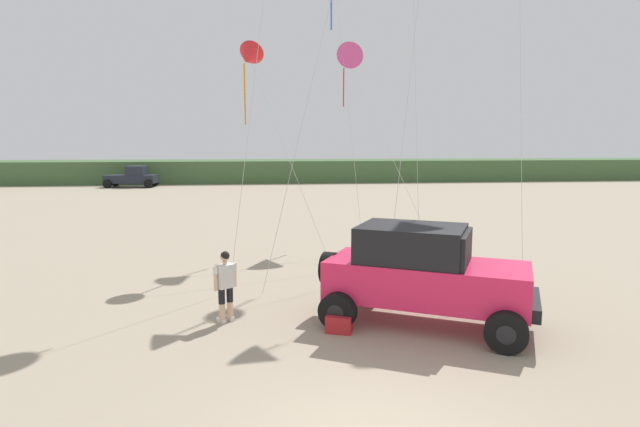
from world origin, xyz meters
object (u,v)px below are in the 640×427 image
Objects in this scene: jeep at (423,273)px; kite_purple_stunt at (347,59)px; person_watching at (225,282)px; cooler_box at (339,324)px; kite_orange_streamer at (249,58)px; distant_pickup at (133,177)px.

kite_purple_stunt is at bearing 89.54° from jeep.
kite_purple_stunt is (4.54, 10.47, 6.66)m from person_watching.
kite_orange_streamer is at bearing 124.71° from cooler_box.
cooler_box is 41.04m from distant_pickup.
jeep is 0.66× the size of kite_orange_streamer.
distant_pickup reaches higher than cooler_box.
jeep is 12.83m from kite_purple_stunt.
distant_pickup is (-13.63, 38.71, 0.75)m from cooler_box.
kite_orange_streamer reaches higher than distant_pickup.
distant_pickup is 0.56× the size of kite_purple_stunt.
jeep is at bearing -90.46° from kite_purple_stunt.
person_watching is 0.35× the size of distant_pickup.
kite_orange_streamer is 5.86m from kite_purple_stunt.
kite_orange_streamer is at bearing 85.56° from person_watching.
kite_orange_streamer is at bearing -69.74° from distant_pickup.
distant_pickup is at bearing 119.86° from kite_purple_stunt.
kite_purple_stunt reaches higher than jeep.
kite_purple_stunt is at bearing 99.04° from cooler_box.
distant_pickup is (-15.58, 38.42, -0.26)m from jeep.
jeep is at bearing 27.56° from cooler_box.
distant_pickup is at bearing 110.26° from kite_orange_streamer.
kite_purple_stunt is (0.09, 11.12, 6.40)m from jeep.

